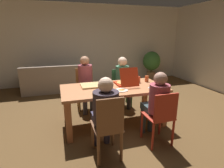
% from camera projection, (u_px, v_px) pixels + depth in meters
% --- Properties ---
extents(ground_plane, '(20.00, 20.00, 0.00)m').
position_uv_depth(ground_plane, '(113.00, 123.00, 3.58)').
color(ground_plane, brown).
extents(back_wall, '(7.51, 0.12, 2.72)m').
position_uv_depth(back_wall, '(85.00, 45.00, 6.27)').
color(back_wall, silver).
rests_on(back_wall, ground).
extents(dining_table, '(1.94, 0.98, 0.75)m').
position_uv_depth(dining_table, '(114.00, 92.00, 3.40)').
color(dining_table, '#B87146').
rests_on(dining_table, ground).
extents(chair_0, '(0.42, 0.39, 0.96)m').
position_uv_depth(chair_0, '(85.00, 87.00, 4.21)').
color(chair_0, '#9C6A35').
rests_on(chair_0, ground).
extents(person_0, '(0.32, 0.52, 1.25)m').
position_uv_depth(person_0, '(86.00, 79.00, 4.03)').
color(person_0, '#393C4C').
rests_on(person_0, ground).
extents(chair_1, '(0.43, 0.39, 0.88)m').
position_uv_depth(chair_1, '(121.00, 85.00, 4.41)').
color(chair_1, '#37633D').
rests_on(chair_1, ground).
extents(person_1, '(0.32, 0.48, 1.21)m').
position_uv_depth(person_1, '(123.00, 78.00, 4.24)').
color(person_1, '#34353B').
rests_on(person_1, ground).
extents(chair_2, '(0.40, 0.43, 0.90)m').
position_uv_depth(chair_2, '(161.00, 116.00, 2.75)').
color(chair_2, '#B33222').
rests_on(chair_2, ground).
extents(person_2, '(0.31, 0.54, 1.18)m').
position_uv_depth(person_2, '(156.00, 101.00, 2.85)').
color(person_2, '#334346').
rests_on(person_2, ground).
extents(chair_3, '(0.38, 0.46, 0.96)m').
position_uv_depth(chair_3, '(108.00, 127.00, 2.43)').
color(chair_3, brown).
rests_on(chair_3, ground).
extents(person_3, '(0.36, 0.52, 1.18)m').
position_uv_depth(person_3, '(105.00, 109.00, 2.51)').
color(person_3, '#39364D').
rests_on(person_3, ground).
extents(pizza_box_0, '(0.36, 0.49, 0.37)m').
position_uv_depth(pizza_box_0, '(125.00, 82.00, 3.52)').
color(pizza_box_0, '#B82B11').
rests_on(pizza_box_0, dining_table).
extents(pizza_box_1, '(0.38, 0.38, 0.03)m').
position_uv_depth(pizza_box_1, '(91.00, 85.00, 3.44)').
color(pizza_box_1, tan).
rests_on(pizza_box_1, dining_table).
extents(plate_0, '(0.23, 0.23, 0.01)m').
position_uv_depth(plate_0, '(106.00, 92.00, 3.06)').
color(plate_0, white).
rests_on(plate_0, dining_table).
extents(plate_1, '(0.23, 0.23, 0.03)m').
position_uv_depth(plate_1, '(122.00, 90.00, 3.18)').
color(plate_1, white).
rests_on(plate_1, dining_table).
extents(plate_2, '(0.20, 0.20, 0.01)m').
position_uv_depth(plate_2, '(154.00, 88.00, 3.30)').
color(plate_2, white).
rests_on(plate_2, dining_table).
extents(drinking_glass_0, '(0.08, 0.08, 0.13)m').
position_uv_depth(drinking_glass_0, '(147.00, 79.00, 3.75)').
color(drinking_glass_0, '#B84D28').
rests_on(drinking_glass_0, dining_table).
extents(drinking_glass_1, '(0.07, 0.07, 0.13)m').
position_uv_depth(drinking_glass_1, '(139.00, 79.00, 3.68)').
color(drinking_glass_1, '#B0462B').
rests_on(drinking_glass_1, dining_table).
extents(couch, '(1.85, 0.89, 0.83)m').
position_uv_depth(couch, '(55.00, 81.00, 5.58)').
color(couch, gray).
rests_on(couch, ground).
extents(potted_plant, '(0.64, 0.64, 1.10)m').
position_uv_depth(potted_plant, '(151.00, 63.00, 6.65)').
color(potted_plant, '#AA784F').
rests_on(potted_plant, ground).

